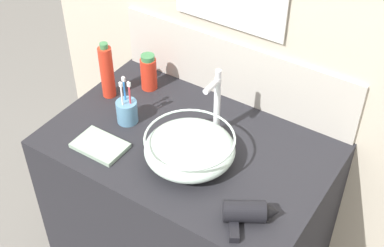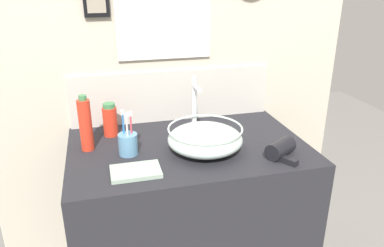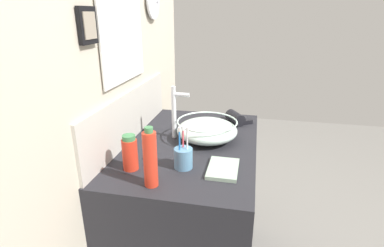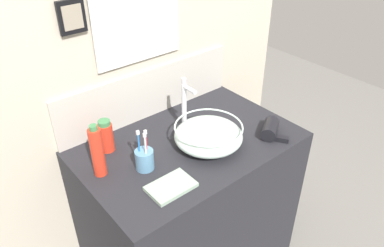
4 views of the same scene
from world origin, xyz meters
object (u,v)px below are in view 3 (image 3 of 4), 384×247
(faucet, at_px, (175,110))
(toothbrush_cup, at_px, (183,158))
(hair_drier, at_px, (235,117))
(soap_dispenser, at_px, (150,159))
(glass_bowl_sink, at_px, (207,130))
(hand_towel, at_px, (223,169))
(spray_bottle, at_px, (130,153))

(faucet, relative_size, toothbrush_cup, 1.46)
(hair_drier, height_order, soap_dispenser, soap_dispenser)
(glass_bowl_sink, height_order, soap_dispenser, soap_dispenser)
(toothbrush_cup, height_order, hand_towel, toothbrush_cup)
(hair_drier, bearing_deg, soap_dispenser, 161.46)
(glass_bowl_sink, xyz_separation_m, spray_bottle, (-0.37, 0.27, 0.02))
(faucet, distance_m, hand_towel, 0.44)
(spray_bottle, bearing_deg, soap_dispenser, -129.00)
(hair_drier, height_order, spray_bottle, spray_bottle)
(toothbrush_cup, height_order, spray_bottle, toothbrush_cup)
(faucet, bearing_deg, glass_bowl_sink, -90.00)
(hand_towel, bearing_deg, glass_bowl_sink, 21.38)
(toothbrush_cup, bearing_deg, spray_bottle, 105.18)
(hair_drier, bearing_deg, faucet, 135.71)
(faucet, height_order, hand_towel, faucet)
(faucet, xyz_separation_m, spray_bottle, (-0.37, 0.10, -0.08))
(spray_bottle, xyz_separation_m, soap_dispenser, (-0.10, -0.13, 0.04))
(soap_dispenser, distance_m, hand_towel, 0.33)
(faucet, height_order, hair_drier, faucet)
(faucet, bearing_deg, spray_bottle, 165.27)
(glass_bowl_sink, height_order, spray_bottle, spray_bottle)
(toothbrush_cup, distance_m, spray_bottle, 0.23)
(spray_bottle, bearing_deg, glass_bowl_sink, -35.54)
(toothbrush_cup, bearing_deg, glass_bowl_sink, -9.14)
(faucet, bearing_deg, toothbrush_cup, -159.47)
(spray_bottle, relative_size, hand_towel, 0.83)
(glass_bowl_sink, relative_size, faucet, 1.13)
(faucet, distance_m, spray_bottle, 0.39)
(hand_towel, bearing_deg, toothbrush_cup, 93.20)
(hair_drier, xyz_separation_m, toothbrush_cup, (-0.61, 0.17, 0.01))
(spray_bottle, height_order, soap_dispenser, soap_dispenser)
(hand_towel, bearing_deg, hair_drier, -0.16)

